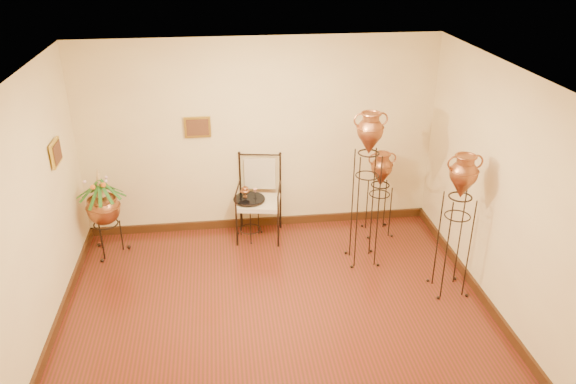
{
  "coord_description": "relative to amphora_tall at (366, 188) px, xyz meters",
  "views": [
    {
      "loc": [
        -0.54,
        -4.93,
        4.11
      ],
      "look_at": [
        0.25,
        1.3,
        1.1
      ],
      "focal_mm": 35.0,
      "sensor_mm": 36.0,
      "label": 1
    }
  ],
  "objects": [
    {
      "name": "room_shell",
      "position": [
        -1.27,
        -1.34,
        0.66
      ],
      "size": [
        5.02,
        5.02,
        2.81
      ],
      "color": "#F5E39E",
      "rests_on": "ground"
    },
    {
      "name": "ground",
      "position": [
        -1.26,
        -1.34,
        -1.07
      ],
      "size": [
        5.0,
        5.0,
        0.0
      ],
      "primitive_type": "plane",
      "color": "maroon",
      "rests_on": "ground"
    },
    {
      "name": "planter_urn",
      "position": [
        -3.41,
        0.64,
        -0.35
      ],
      "size": [
        0.89,
        0.89,
        1.29
      ],
      "rotation": [
        0.0,
        0.0,
        0.36
      ],
      "color": "black",
      "rests_on": "ground"
    },
    {
      "name": "side_table",
      "position": [
        -1.45,
        0.81,
        -0.74
      ],
      "size": [
        0.54,
        0.54,
        0.8
      ],
      "rotation": [
        0.0,
        0.0,
        -0.3
      ],
      "color": "black",
      "rests_on": "ground"
    },
    {
      "name": "armchair",
      "position": [
        -1.32,
        0.81,
        -0.47
      ],
      "size": [
        0.77,
        0.73,
        1.19
      ],
      "rotation": [
        0.0,
        0.0,
        -0.17
      ],
      "color": "black",
      "rests_on": "ground"
    },
    {
      "name": "amphora_short",
      "position": [
        0.41,
        0.72,
        -0.44
      ],
      "size": [
        0.49,
        0.49,
        1.27
      ],
      "rotation": [
        0.0,
        0.0,
        0.31
      ],
      "color": "black",
      "rests_on": "ground"
    },
    {
      "name": "amphora_mid",
      "position": [
        0.89,
        -0.79,
        -0.15
      ],
      "size": [
        0.48,
        0.48,
        1.82
      ],
      "rotation": [
        0.0,
        0.0,
        -0.21
      ],
      "color": "black",
      "rests_on": "ground"
    },
    {
      "name": "amphora_tall",
      "position": [
        0.0,
        0.0,
        0.0
      ],
      "size": [
        0.41,
        0.41,
        2.1
      ],
      "rotation": [
        0.0,
        0.0,
        -0.0
      ],
      "color": "black",
      "rests_on": "ground"
    }
  ]
}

